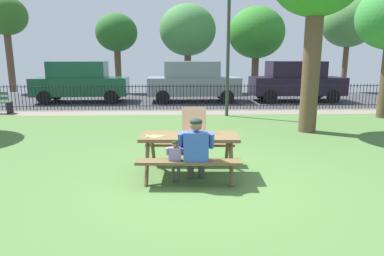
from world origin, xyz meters
The scene contains 18 objects.
ground centered at (0.00, 2.20, -0.01)m, with size 28.00×12.41×0.02m, color #4B6F37.
cobblestone_walkway centered at (0.00, 7.71, 0.00)m, with size 28.00×1.40×0.01m, color gray.
street_asphalt centered at (0.00, 11.66, -0.01)m, with size 28.00×6.50×0.01m, color #38383D.
picnic_table_foreground centered at (-0.25, 0.42, 0.60)m, with size 1.87×1.56×0.79m.
pizza_box_open centered at (-0.16, 0.43, 0.86)m, with size 0.46×0.53×0.49m.
pizza_slice_on_table centered at (-0.91, 0.35, 0.78)m, with size 0.30×0.21×0.02m.
adult_at_table centered at (-0.15, -0.08, 0.66)m, with size 0.62×0.60×1.19m.
child_at_table centered at (-0.51, -0.10, 0.49)m, with size 0.30×0.29×0.81m.
iron_fence_streetside centered at (0.00, 8.41, 0.53)m, with size 20.35×0.03×1.05m.
lamp_post_walkway centered at (1.32, 6.83, 2.68)m, with size 0.28×0.28×4.44m.
parked_car_far_left centered at (-5.19, 10.94, 1.01)m, with size 4.49×2.11×1.94m.
parked_car_left centered at (0.22, 10.95, 1.01)m, with size 4.43×1.97×1.94m.
parked_car_center centered at (5.26, 10.95, 1.01)m, with size 4.41×1.93×1.94m.
far_tree_left centered at (-10.77, 15.83, 4.43)m, with size 2.53×2.53×5.68m.
far_tree_midleft centered at (-4.25, 15.83, 3.51)m, with size 2.51×2.51×4.70m.
far_tree_center centered at (0.06, 15.83, 3.71)m, with size 3.43×3.43×5.28m.
far_tree_midright centered at (4.28, 15.83, 3.56)m, with size 3.45×3.45×5.14m.
far_tree_right centered at (9.98, 15.83, 4.14)m, with size 3.23×3.23×5.62m.
Camera 1 is at (-0.41, -5.70, 2.20)m, focal length 31.94 mm.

